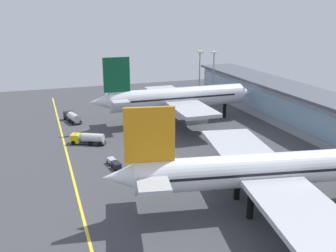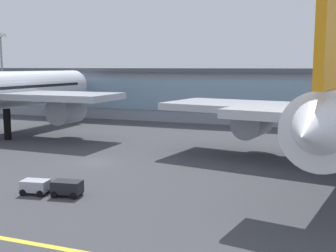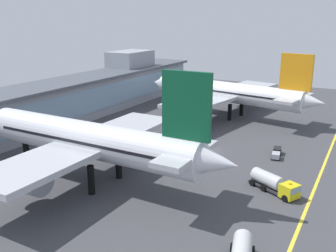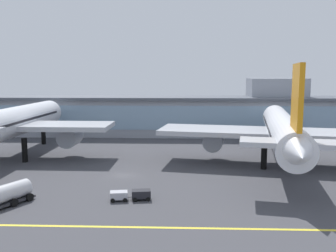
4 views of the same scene
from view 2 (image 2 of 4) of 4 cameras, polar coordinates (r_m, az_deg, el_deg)
name	(u,v)px [view 2 (image 2 of 4)]	position (r m, az deg, el deg)	size (l,w,h in m)	color
ground_plane	(96,163)	(51.73, -9.72, -4.91)	(180.00, 180.00, 0.00)	#424247
terminal_building	(210,92)	(91.08, 5.62, 4.56)	(127.68, 14.00, 16.35)	#9399A3
airliner_near_left	(1,91)	(75.46, -21.56, 4.44)	(40.91, 51.97, 20.47)	black
baggage_tug_near	(52,187)	(39.60, -15.33, -7.90)	(5.76, 2.50, 1.40)	black
apron_light_mast_centre	(2,61)	(103.26, -21.55, 8.18)	(1.80, 1.80, 18.84)	gray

